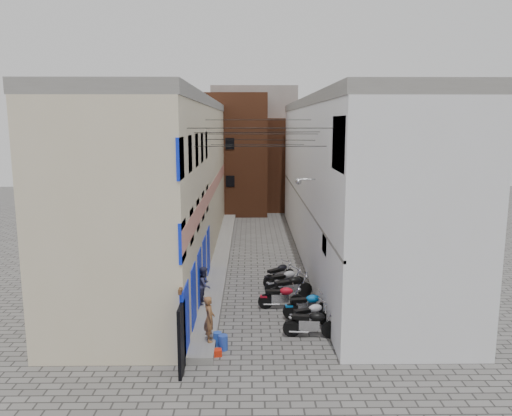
{
  "coord_description": "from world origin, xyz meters",
  "views": [
    {
      "loc": [
        -0.39,
        -14.92,
        7.71
      ],
      "look_at": [
        -0.07,
        12.28,
        3.0
      ],
      "focal_mm": 35.0,
      "sensor_mm": 36.0,
      "label": 1
    }
  ],
  "objects_px": {
    "motorcycle_d": "(281,296)",
    "person_a": "(209,319)",
    "motorcycle_c": "(308,304)",
    "water_jug_near": "(223,342)",
    "red_crate": "(216,353)",
    "motorcycle_e": "(291,286)",
    "motorcycle_f": "(285,280)",
    "motorcycle_a": "(311,322)",
    "person_b": "(204,285)",
    "motorcycle_g": "(279,273)",
    "water_jug_far": "(217,339)",
    "motorcycle_b": "(310,314)"
  },
  "relations": [
    {
      "from": "motorcycle_f",
      "to": "water_jug_far",
      "type": "relative_size",
      "value": 4.44
    },
    {
      "from": "motorcycle_f",
      "to": "water_jug_near",
      "type": "distance_m",
      "value": 6.35
    },
    {
      "from": "person_b",
      "to": "water_jug_far",
      "type": "height_order",
      "value": "person_b"
    },
    {
      "from": "motorcycle_b",
      "to": "person_b",
      "type": "bearing_deg",
      "value": -138.12
    },
    {
      "from": "motorcycle_c",
      "to": "water_jug_near",
      "type": "xyz_separation_m",
      "value": [
        -3.21,
        -2.77,
        -0.32
      ]
    },
    {
      "from": "red_crate",
      "to": "person_b",
      "type": "bearing_deg",
      "value": 100.16
    },
    {
      "from": "motorcycle_d",
      "to": "water_jug_far",
      "type": "xyz_separation_m",
      "value": [
        -2.45,
        -3.42,
        -0.33
      ]
    },
    {
      "from": "motorcycle_e",
      "to": "person_a",
      "type": "height_order",
      "value": "person_a"
    },
    {
      "from": "motorcycle_a",
      "to": "person_a",
      "type": "distance_m",
      "value": 3.7
    },
    {
      "from": "motorcycle_e",
      "to": "motorcycle_d",
      "type": "bearing_deg",
      "value": -47.06
    },
    {
      "from": "motorcycle_d",
      "to": "motorcycle_e",
      "type": "height_order",
      "value": "motorcycle_e"
    },
    {
      "from": "water_jug_near",
      "to": "water_jug_far",
      "type": "relative_size",
      "value": 1.11
    },
    {
      "from": "person_a",
      "to": "red_crate",
      "type": "distance_m",
      "value": 1.17
    },
    {
      "from": "motorcycle_c",
      "to": "water_jug_near",
      "type": "distance_m",
      "value": 4.26
    },
    {
      "from": "red_crate",
      "to": "motorcycle_a",
      "type": "bearing_deg",
      "value": 23.18
    },
    {
      "from": "motorcycle_d",
      "to": "motorcycle_g",
      "type": "xyz_separation_m",
      "value": [
        0.09,
        3.15,
        0.02
      ]
    },
    {
      "from": "motorcycle_d",
      "to": "motorcycle_c",
      "type": "bearing_deg",
      "value": 45.72
    },
    {
      "from": "motorcycle_a",
      "to": "red_crate",
      "type": "relative_size",
      "value": 5.71
    },
    {
      "from": "motorcycle_b",
      "to": "red_crate",
      "type": "bearing_deg",
      "value": -78.48
    },
    {
      "from": "motorcycle_f",
      "to": "person_b",
      "type": "height_order",
      "value": "person_b"
    },
    {
      "from": "motorcycle_a",
      "to": "water_jug_far",
      "type": "relative_size",
      "value": 4.32
    },
    {
      "from": "motorcycle_b",
      "to": "motorcycle_c",
      "type": "xyz_separation_m",
      "value": [
        0.01,
        1.01,
        0.02
      ]
    },
    {
      "from": "motorcycle_d",
      "to": "person_a",
      "type": "height_order",
      "value": "person_a"
    },
    {
      "from": "person_a",
      "to": "water_jug_far",
      "type": "height_order",
      "value": "person_a"
    },
    {
      "from": "motorcycle_g",
      "to": "water_jug_far",
      "type": "bearing_deg",
      "value": -63.82
    },
    {
      "from": "person_a",
      "to": "water_jug_near",
      "type": "relative_size",
      "value": 3.08
    },
    {
      "from": "motorcycle_f",
      "to": "person_a",
      "type": "distance_m",
      "value": 6.4
    },
    {
      "from": "person_a",
      "to": "red_crate",
      "type": "relative_size",
      "value": 4.51
    },
    {
      "from": "motorcycle_b",
      "to": "water_jug_near",
      "type": "xyz_separation_m",
      "value": [
        -3.21,
        -1.76,
        -0.3
      ]
    },
    {
      "from": "motorcycle_e",
      "to": "motorcycle_f",
      "type": "xyz_separation_m",
      "value": [
        -0.17,
        0.93,
        -0.01
      ]
    },
    {
      "from": "person_a",
      "to": "motorcycle_g",
      "type": "bearing_deg",
      "value": -32.46
    },
    {
      "from": "motorcycle_a",
      "to": "person_a",
      "type": "relative_size",
      "value": 1.27
    },
    {
      "from": "motorcycle_g",
      "to": "motorcycle_f",
      "type": "bearing_deg",
      "value": -31.78
    },
    {
      "from": "motorcycle_f",
      "to": "motorcycle_g",
      "type": "bearing_deg",
      "value": 163.48
    },
    {
      "from": "motorcycle_c",
      "to": "water_jug_far",
      "type": "distance_m",
      "value": 4.21
    },
    {
      "from": "motorcycle_c",
      "to": "person_b",
      "type": "xyz_separation_m",
      "value": [
        -4.18,
        1.06,
        0.44
      ]
    },
    {
      "from": "motorcycle_f",
      "to": "person_b",
      "type": "xyz_separation_m",
      "value": [
        -3.51,
        -1.97,
        0.42
      ]
    },
    {
      "from": "motorcycle_b",
      "to": "person_a",
      "type": "xyz_separation_m",
      "value": [
        -3.68,
        -1.59,
        0.48
      ]
    },
    {
      "from": "motorcycle_g",
      "to": "motorcycle_a",
      "type": "bearing_deg",
      "value": -35.07
    },
    {
      "from": "motorcycle_e",
      "to": "water_jug_near",
      "type": "xyz_separation_m",
      "value": [
        -2.7,
        -4.88,
        -0.36
      ]
    },
    {
      "from": "person_a",
      "to": "water_jug_near",
      "type": "height_order",
      "value": "person_a"
    },
    {
      "from": "motorcycle_g",
      "to": "water_jug_near",
      "type": "relative_size",
      "value": 3.88
    },
    {
      "from": "red_crate",
      "to": "water_jug_far",
      "type": "bearing_deg",
      "value": 91.1
    },
    {
      "from": "motorcycle_a",
      "to": "person_b",
      "type": "relative_size",
      "value": 1.31
    },
    {
      "from": "water_jug_far",
      "to": "motorcycle_e",
      "type": "bearing_deg",
      "value": 57.16
    },
    {
      "from": "motorcycle_d",
      "to": "person_a",
      "type": "bearing_deg",
      "value": -35.69
    },
    {
      "from": "motorcycle_b",
      "to": "motorcycle_d",
      "type": "distance_m",
      "value": 2.23
    },
    {
      "from": "water_jug_far",
      "to": "red_crate",
      "type": "height_order",
      "value": "water_jug_far"
    },
    {
      "from": "water_jug_near",
      "to": "red_crate",
      "type": "xyz_separation_m",
      "value": [
        -0.2,
        -0.47,
        -0.15
      ]
    },
    {
      "from": "motorcycle_a",
      "to": "motorcycle_f",
      "type": "height_order",
      "value": "motorcycle_f"
    }
  ]
}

